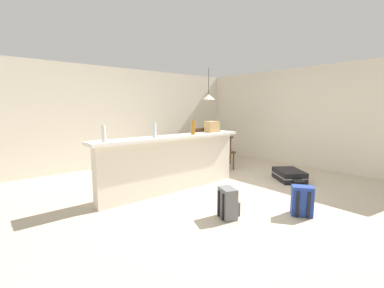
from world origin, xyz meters
TOP-DOWN VIEW (x-y plane):
  - ground_plane at (0.00, 0.00)m, footprint 13.00×13.00m
  - wall_back at (0.00, 3.05)m, footprint 6.60×0.10m
  - wall_right at (3.05, 0.30)m, footprint 0.10×6.00m
  - partition_half_wall at (-0.73, 0.38)m, footprint 2.80×0.20m
  - bar_countertop at (-0.73, 0.38)m, footprint 2.96×0.40m
  - bottle_white at (-1.97, 0.34)m, footprint 0.06×0.06m
  - bottle_clear at (-1.16, 0.28)m, footprint 0.06×0.06m
  - bottle_amber at (-0.31, 0.30)m, footprint 0.08×0.08m
  - bottle_green at (0.49, 0.43)m, footprint 0.06×0.06m
  - grocery_bag at (0.26, 0.40)m, footprint 0.26×0.18m
  - dining_table at (1.27, 1.58)m, footprint 1.10×0.80m
  - dining_chair_near_partition at (1.22, 1.00)m, footprint 0.47×0.47m
  - dining_chair_far_side at (1.39, 2.18)m, footprint 0.46×0.46m
  - pendant_lamp at (1.35, 1.65)m, footprint 0.34×0.34m
  - suitcase_flat_black at (1.52, -0.61)m, footprint 0.80×0.87m
  - backpack_blue at (0.03, -1.66)m, footprint 0.33×0.34m
  - backpack_grey at (-0.83, -1.06)m, footprint 0.31×0.33m

SIDE VIEW (x-z plane):
  - ground_plane at x=0.00m, z-range -0.05..0.00m
  - suitcase_flat_black at x=1.52m, z-range 0.00..0.22m
  - backpack_blue at x=0.03m, z-range -0.01..0.41m
  - backpack_grey at x=-0.83m, z-range -0.01..0.41m
  - partition_half_wall at x=-0.73m, z-range 0.00..0.96m
  - dining_chair_near_partition at x=1.22m, z-range 0.05..0.98m
  - dining_chair_far_side at x=1.39m, z-range 0.05..0.98m
  - dining_table at x=1.27m, z-range 0.28..1.02m
  - bar_countertop at x=-0.73m, z-range 0.96..1.01m
  - bottle_green at x=0.49m, z-range 1.01..1.22m
  - grocery_bag at x=0.26m, z-range 1.01..1.23m
  - bottle_white at x=-1.97m, z-range 1.01..1.25m
  - bottle_clear at x=-1.16m, z-range 1.01..1.27m
  - bottle_amber at x=-0.31m, z-range 1.01..1.27m
  - wall_back at x=0.00m, z-range 0.00..2.50m
  - wall_right at x=3.05m, z-range 0.00..2.50m
  - pendant_lamp at x=1.35m, z-range 1.35..2.19m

